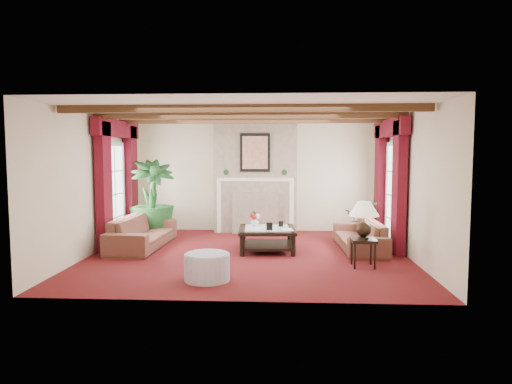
# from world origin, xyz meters

# --- Properties ---
(floor) EXTENTS (6.00, 6.00, 0.00)m
(floor) POSITION_xyz_m (0.00, 0.00, 0.00)
(floor) COLOR #4A0D0E
(floor) RESTS_ON ground
(ceiling) EXTENTS (6.00, 6.00, 0.00)m
(ceiling) POSITION_xyz_m (0.00, 0.00, 2.70)
(ceiling) COLOR white
(ceiling) RESTS_ON floor
(back_wall) EXTENTS (6.00, 0.02, 2.70)m
(back_wall) POSITION_xyz_m (0.00, 2.75, 1.35)
(back_wall) COLOR beige
(back_wall) RESTS_ON ground
(left_wall) EXTENTS (0.02, 5.50, 2.70)m
(left_wall) POSITION_xyz_m (-3.00, 0.00, 1.35)
(left_wall) COLOR beige
(left_wall) RESTS_ON ground
(right_wall) EXTENTS (0.02, 5.50, 2.70)m
(right_wall) POSITION_xyz_m (3.00, 0.00, 1.35)
(right_wall) COLOR beige
(right_wall) RESTS_ON ground
(ceiling_beams) EXTENTS (6.00, 3.00, 0.12)m
(ceiling_beams) POSITION_xyz_m (0.00, 0.00, 2.64)
(ceiling_beams) COLOR #382112
(ceiling_beams) RESTS_ON ceiling
(fireplace) EXTENTS (2.00, 0.52, 2.70)m
(fireplace) POSITION_xyz_m (0.00, 2.55, 2.70)
(fireplace) COLOR #9C8365
(fireplace) RESTS_ON ground
(french_door_left) EXTENTS (0.10, 1.10, 2.16)m
(french_door_left) POSITION_xyz_m (-2.97, 1.00, 2.13)
(french_door_left) COLOR white
(french_door_left) RESTS_ON ground
(french_door_right) EXTENTS (0.10, 1.10, 2.16)m
(french_door_right) POSITION_xyz_m (2.97, 1.00, 2.13)
(french_door_right) COLOR white
(french_door_right) RESTS_ON ground
(curtains_left) EXTENTS (0.20, 2.40, 2.55)m
(curtains_left) POSITION_xyz_m (-2.86, 1.00, 2.55)
(curtains_left) COLOR #4F0A15
(curtains_left) RESTS_ON ground
(curtains_right) EXTENTS (0.20, 2.40, 2.55)m
(curtains_right) POSITION_xyz_m (2.86, 1.00, 2.55)
(curtains_right) COLOR #4F0A15
(curtains_right) RESTS_ON ground
(sofa_left) EXTENTS (2.24, 0.81, 0.86)m
(sofa_left) POSITION_xyz_m (-2.23, 0.57, 0.43)
(sofa_left) COLOR #370F15
(sofa_left) RESTS_ON ground
(sofa_right) EXTENTS (2.01, 0.72, 0.77)m
(sofa_right) POSITION_xyz_m (2.21, 0.60, 0.39)
(sofa_right) COLOR #370F15
(sofa_right) RESTS_ON ground
(potted_palm) EXTENTS (2.53, 2.64, 1.00)m
(potted_palm) POSITION_xyz_m (-2.33, 1.65, 0.50)
(potted_palm) COLOR black
(potted_palm) RESTS_ON ground
(small_plant) EXTENTS (1.24, 1.28, 0.68)m
(small_plant) POSITION_xyz_m (2.48, 1.78, 0.34)
(small_plant) COLOR black
(small_plant) RESTS_ON ground
(coffee_table) EXTENTS (1.16, 1.16, 0.45)m
(coffee_table) POSITION_xyz_m (0.35, 0.36, 0.23)
(coffee_table) COLOR black
(coffee_table) RESTS_ON ground
(side_table) EXTENTS (0.53, 0.53, 0.49)m
(side_table) POSITION_xyz_m (2.02, -0.82, 0.24)
(side_table) COLOR black
(side_table) RESTS_ON ground
(ottoman) EXTENTS (0.70, 0.70, 0.41)m
(ottoman) POSITION_xyz_m (-0.51, -1.78, 0.20)
(ottoman) COLOR #9594A8
(ottoman) RESTS_ON ground
(table_lamp) EXTENTS (0.51, 0.51, 0.65)m
(table_lamp) POSITION_xyz_m (2.02, -0.82, 0.82)
(table_lamp) COLOR black
(table_lamp) RESTS_ON side_table
(flower_vase) EXTENTS (0.18, 0.18, 0.17)m
(flower_vase) POSITION_xyz_m (0.08, 0.67, 0.54)
(flower_vase) COLOR silver
(flower_vase) RESTS_ON coffee_table
(book) EXTENTS (0.22, 0.08, 0.29)m
(book) POSITION_xyz_m (0.63, 0.10, 0.60)
(book) COLOR black
(book) RESTS_ON coffee_table
(photo_frame_a) EXTENTS (0.12, 0.03, 0.16)m
(photo_frame_a) POSITION_xyz_m (0.40, 0.09, 0.53)
(photo_frame_a) COLOR black
(photo_frame_a) RESTS_ON coffee_table
(photo_frame_b) EXTENTS (0.10, 0.02, 0.12)m
(photo_frame_b) POSITION_xyz_m (0.62, 0.51, 0.52)
(photo_frame_b) COLOR black
(photo_frame_b) RESTS_ON coffee_table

